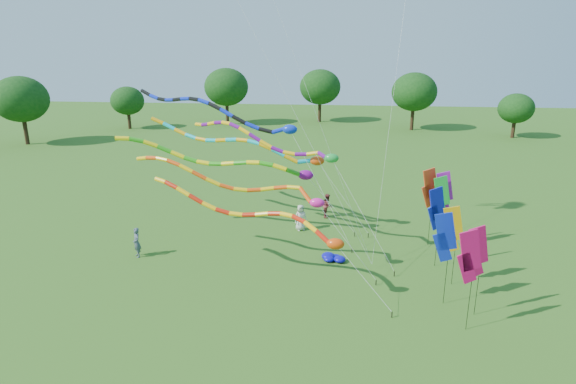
# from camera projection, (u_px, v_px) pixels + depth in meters

# --- Properties ---
(ground) EXTENTS (160.00, 160.00, 0.00)m
(ground) POSITION_uv_depth(u_px,v_px,m) (325.00, 303.00, 23.42)
(ground) COLOR #265D18
(ground) RESTS_ON ground
(tree_ring) EXTENTS (121.22, 115.91, 9.61)m
(tree_ring) POSITION_uv_depth(u_px,v_px,m) (241.00, 180.00, 23.28)
(tree_ring) COLOR #382314
(tree_ring) RESTS_ON ground
(tube_kite_red) EXTENTS (12.32, 4.30, 5.73)m
(tube_kite_red) POSITION_uv_depth(u_px,v_px,m) (265.00, 218.00, 24.07)
(tube_kite_red) COLOR black
(tube_kite_red) RESTS_ON ground
(tube_kite_orange) EXTENTS (13.41, 2.82, 6.65)m
(tube_kite_orange) POSITION_uv_depth(u_px,v_px,m) (246.00, 184.00, 25.93)
(tube_kite_orange) COLOR black
(tube_kite_orange) RESTS_ON ground
(tube_kite_purple) EXTENTS (12.26, 5.81, 8.22)m
(tube_kite_purple) POSITION_uv_depth(u_px,v_px,m) (275.00, 143.00, 27.74)
(tube_kite_purple) COLOR black
(tube_kite_purple) RESTS_ON ground
(tube_kite_blue) EXTENTS (15.10, 7.14, 9.50)m
(tube_kite_blue) POSITION_uv_depth(u_px,v_px,m) (225.00, 113.00, 30.94)
(tube_kite_blue) COLOR black
(tube_kite_blue) RESTS_ON ground
(tube_kite_cyan) EXTENTS (15.06, 3.42, 7.65)m
(tube_kite_cyan) POSITION_uv_depth(u_px,v_px,m) (251.00, 146.00, 31.94)
(tube_kite_cyan) COLOR black
(tube_kite_cyan) RESTS_ON ground
(tube_kite_green) EXTENTS (15.11, 1.05, 7.07)m
(tube_kite_green) POSITION_uv_depth(u_px,v_px,m) (236.00, 162.00, 30.61)
(tube_kite_green) COLOR black
(tube_kite_green) RESTS_ON ground
(banner_pole_green) EXTENTS (1.15, 0.36, 4.66)m
(banner_pole_green) POSITION_uv_depth(u_px,v_px,m) (441.00, 196.00, 28.66)
(banner_pole_green) COLOR black
(banner_pole_green) RESTS_ON ground
(banner_pole_orange) EXTENTS (1.16, 0.09, 4.35)m
(banner_pole_orange) POSITION_uv_depth(u_px,v_px,m) (452.00, 229.00, 24.38)
(banner_pole_orange) COLOR black
(banner_pole_orange) RESTS_ON ground
(banner_pole_blue_a) EXTENTS (1.16, 0.15, 4.70)m
(banner_pole_blue_a) POSITION_uv_depth(u_px,v_px,m) (445.00, 237.00, 22.43)
(banner_pole_blue_a) COLOR black
(banner_pole_blue_a) RESTS_ON ground
(banner_pole_magenta_a) EXTENTS (1.15, 0.35, 4.77)m
(banner_pole_magenta_a) POSITION_uv_depth(u_px,v_px,m) (469.00, 257.00, 20.21)
(banner_pole_magenta_a) COLOR black
(banner_pole_magenta_a) RESTS_ON ground
(banner_pole_violet) EXTENTS (1.16, 0.24, 4.88)m
(banner_pole_violet) POSITION_uv_depth(u_px,v_px,m) (444.00, 191.00, 28.84)
(banner_pole_violet) COLOR black
(banner_pole_violet) RESTS_ON ground
(banner_pole_red) EXTENTS (1.09, 0.56, 5.02)m
(banner_pole_red) POSITION_uv_depth(u_px,v_px,m) (430.00, 188.00, 29.00)
(banner_pole_red) COLOR black
(banner_pole_red) RESTS_ON ground
(banner_pole_magenta_b) EXTENTS (1.12, 0.46, 4.47)m
(banner_pole_magenta_b) POSITION_uv_depth(u_px,v_px,m) (477.00, 252.00, 21.43)
(banner_pole_magenta_b) COLOR black
(banner_pole_magenta_b) RESTS_ON ground
(banner_pole_blue_b) EXTENTS (1.09, 0.56, 4.73)m
(banner_pole_blue_b) POSITION_uv_depth(u_px,v_px,m) (436.00, 209.00, 26.24)
(banner_pole_blue_b) COLOR black
(banner_pole_blue_b) RESTS_ON ground
(blue_nylon_heap) EXTENTS (1.26, 1.33, 0.42)m
(blue_nylon_heap) POSITION_uv_depth(u_px,v_px,m) (332.00, 256.00, 28.19)
(blue_nylon_heap) COLOR #0D0CA1
(blue_nylon_heap) RESTS_ON ground
(person_a) EXTENTS (1.03, 0.90, 1.78)m
(person_a) POSITION_uv_depth(u_px,v_px,m) (301.00, 218.00, 32.38)
(person_a) COLOR beige
(person_a) RESTS_ON ground
(person_b) EXTENTS (0.74, 0.78, 1.79)m
(person_b) POSITION_uv_depth(u_px,v_px,m) (137.00, 243.00, 28.29)
(person_b) COLOR #43505F
(person_b) RESTS_ON ground
(person_c) EXTENTS (0.69, 0.87, 1.74)m
(person_c) POSITION_uv_depth(u_px,v_px,m) (327.00, 205.00, 34.86)
(person_c) COLOR maroon
(person_c) RESTS_ON ground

